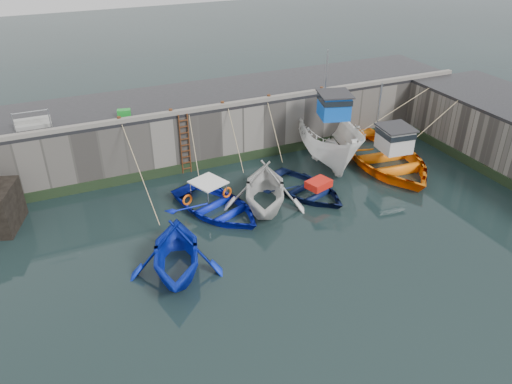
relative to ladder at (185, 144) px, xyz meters
name	(u,v)px	position (x,y,z in m)	size (l,w,h in m)	color
ground	(316,274)	(2.00, -9.91, -1.59)	(120.00, 120.00, 0.00)	black
quay_back	(206,123)	(2.00, 2.59, -0.09)	(30.00, 5.00, 3.00)	slate
road_back	(205,95)	(2.00, 2.59, 1.49)	(30.00, 5.00, 0.16)	black
kerb_back	(219,106)	(2.00, 0.24, 1.67)	(30.00, 0.30, 0.20)	slate
algae_back	(223,161)	(2.00, 0.05, -1.34)	(30.00, 0.08, 0.50)	black
algae_right	(500,179)	(13.96, -7.41, -1.34)	(0.08, 15.00, 0.50)	black
ladder	(185,144)	(0.00, 0.00, 0.00)	(0.51, 0.08, 3.20)	#3F1E0F
boat_near_white	(177,269)	(-2.69, -7.54, -1.59)	(3.80, 4.41, 2.32)	#0C26BB
boat_near_white_rope	(147,206)	(-2.69, -2.48, -1.59)	(0.04, 5.75, 3.10)	tan
boat_near_blue	(217,211)	(0.11, -4.20, -1.59)	(3.55, 4.97, 1.03)	#0C1EC2
boat_near_blue_rope	(194,179)	(0.11, -0.81, -1.59)	(0.04, 3.16, 3.10)	tan
boat_near_blacktrim	(264,205)	(2.31, -4.60, -1.59)	(4.03, 4.67, 2.46)	silver
boat_near_blacktrim_rope	(236,172)	(2.31, -1.01, -1.59)	(0.04, 3.40, 3.10)	tan
boat_near_navy	(305,193)	(4.60, -4.35, -1.59)	(3.25, 4.55, 0.94)	#0A153E
boat_near_navy_rope	(274,163)	(4.60, -0.88, -1.59)	(0.04, 3.24, 3.10)	tan
boat_far_white	(328,137)	(7.57, -1.38, -0.36)	(4.82, 8.09, 5.94)	white
boat_far_orange	(386,157)	(9.91, -3.46, -1.11)	(5.88, 7.71, 4.49)	orange
fish_crate	(124,113)	(-2.63, 1.08, 1.72)	(0.63, 0.36, 0.31)	#1A9029
railing	(33,123)	(-6.75, 1.33, 1.77)	(1.60, 1.05, 1.00)	#A5A8AD
bollard_a	(119,119)	(-3.00, 0.34, 1.71)	(0.18, 0.18, 0.28)	#3F1E0F
bollard_b	(171,112)	(-0.50, 0.34, 1.71)	(0.18, 0.18, 0.28)	#3F1E0F
bollard_c	(222,104)	(2.20, 0.34, 1.71)	(0.18, 0.18, 0.28)	#3F1E0F
bollard_d	(269,97)	(4.80, 0.34, 1.71)	(0.18, 0.18, 0.28)	#3F1E0F
bollard_e	(322,89)	(8.00, 0.34, 1.71)	(0.18, 0.18, 0.28)	#3F1E0F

